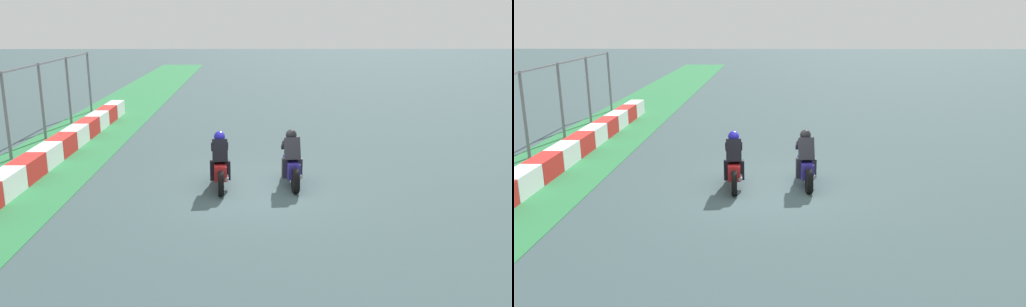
# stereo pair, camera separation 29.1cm
# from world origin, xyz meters

# --- Properties ---
(ground_plane) EXTENTS (120.00, 120.00, 0.00)m
(ground_plane) POSITION_xyz_m (0.00, 0.00, 0.00)
(ground_plane) COLOR #3B4F52
(grass_verge) EXTENTS (72.00, 3.69, 0.02)m
(grass_verge) POSITION_xyz_m (0.00, 6.55, 0.01)
(grass_verge) COLOR #2D7C45
(grass_verge) RESTS_ON ground_plane
(track_barrier) EXTENTS (21.97, 0.60, 0.64)m
(track_barrier) POSITION_xyz_m (0.00, 6.39, 0.32)
(track_barrier) COLOR red
(track_barrier) RESTS_ON ground_plane
(rider_lane_a) EXTENTS (2.04, 0.55, 1.51)m
(rider_lane_a) POSITION_xyz_m (0.28, -0.95, 0.62)
(rider_lane_a) COLOR black
(rider_lane_a) RESTS_ON ground_plane
(rider_lane_b) EXTENTS (2.04, 0.55, 1.51)m
(rider_lane_b) POSITION_xyz_m (0.09, 0.97, 0.62)
(rider_lane_b) COLOR black
(rider_lane_b) RESTS_ON ground_plane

